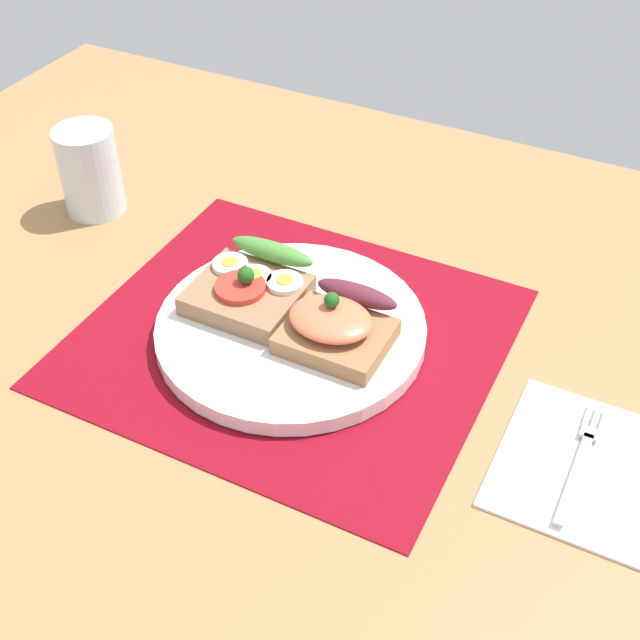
{
  "coord_description": "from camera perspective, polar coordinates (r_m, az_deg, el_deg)",
  "views": [
    {
      "loc": [
        28.6,
        -50.63,
        52.54
      ],
      "look_at": [
        3.0,
        0.0,
        3.36
      ],
      "focal_mm": 47.39,
      "sensor_mm": 36.0,
      "label": 1
    }
  ],
  "objects": [
    {
      "name": "ground_plane",
      "position": [
        0.79,
        -1.93,
        -2.06
      ],
      "size": [
        120.0,
        90.0,
        3.2
      ],
      "primitive_type": "cube",
      "color": "#A47346"
    },
    {
      "name": "placemat",
      "position": [
        0.78,
        -1.96,
        -1.12
      ],
      "size": [
        37.33,
        33.81,
        0.3
      ],
      "primitive_type": "cube",
      "color": "maroon",
      "rests_on": "ground_plane"
    },
    {
      "name": "plate",
      "position": [
        0.78,
        -1.98,
        -0.62
      ],
      "size": [
        24.86,
        24.86,
        1.56
      ],
      "primitive_type": "cylinder",
      "color": "white",
      "rests_on": "placemat"
    },
    {
      "name": "sandwich_egg_tomato",
      "position": [
        0.79,
        -4.68,
        2.27
      ],
      "size": [
        9.95,
        10.43,
        4.13
      ],
      "color": "#91694B",
      "rests_on": "plate"
    },
    {
      "name": "sandwich_salmon",
      "position": [
        0.74,
        1.14,
        -0.3
      ],
      "size": [
        9.25,
        9.17,
        4.94
      ],
      "color": "#996A44",
      "rests_on": "plate"
    },
    {
      "name": "napkin",
      "position": [
        0.71,
        17.87,
        -9.51
      ],
      "size": [
        14.41,
        14.99,
        0.6
      ],
      "primitive_type": "cube",
      "color": "white",
      "rests_on": "ground_plane"
    },
    {
      "name": "fork",
      "position": [
        0.71,
        17.24,
        -8.84
      ],
      "size": [
        1.62,
        13.36,
        0.32
      ],
      "color": "#B7B7BC",
      "rests_on": "napkin"
    },
    {
      "name": "drinking_glass",
      "position": [
        0.96,
        -15.28,
        9.69
      ],
      "size": [
        6.52,
        6.52,
        9.73
      ],
      "primitive_type": "cylinder",
      "color": "silver",
      "rests_on": "ground_plane"
    }
  ]
}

